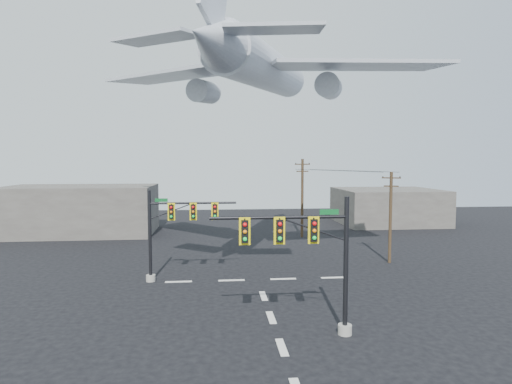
{
  "coord_description": "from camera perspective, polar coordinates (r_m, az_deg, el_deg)",
  "views": [
    {
      "loc": [
        -3.22,
        -20.11,
        9.12
      ],
      "look_at": [
        -0.79,
        5.0,
        7.28
      ],
      "focal_mm": 30.0,
      "sensor_mm": 36.0,
      "label": 1
    }
  ],
  "objects": [
    {
      "name": "airliner",
      "position": [
        37.66,
        1.21,
        15.99
      ],
      "size": [
        28.4,
        30.84,
        8.24
      ],
      "rotation": [
        0.0,
        -0.08,
        1.22
      ],
      "color": "silver"
    },
    {
      "name": "utility_pole_a",
      "position": [
        39.94,
        17.49,
        -3.0
      ],
      "size": [
        1.55,
        0.72,
        8.16
      ],
      "rotation": [
        0.0,
        0.0,
        -0.39
      ],
      "color": "#412D1C",
      "rests_on": "ground"
    },
    {
      "name": "signal_mast_near",
      "position": [
        22.41,
        7.55,
        -8.71
      ],
      "size": [
        7.41,
        0.8,
        7.29
      ],
      "color": "gray",
      "rests_on": "ground"
    },
    {
      "name": "signal_mast_far",
      "position": [
        32.97,
        -11.14,
        -4.98
      ],
      "size": [
        6.86,
        0.76,
        6.93
      ],
      "color": "gray",
      "rests_on": "ground"
    },
    {
      "name": "ground",
      "position": [
        22.32,
        3.47,
        -19.97
      ],
      "size": [
        120.0,
        120.0,
        0.0
      ],
      "primitive_type": "plane",
      "color": "black",
      "rests_on": "ground"
    },
    {
      "name": "lane_markings",
      "position": [
        27.22,
        1.65,
        -15.39
      ],
      "size": [
        14.0,
        21.2,
        0.01
      ],
      "color": "silver",
      "rests_on": "ground"
    },
    {
      "name": "power_lines",
      "position": [
        45.14,
        11.19,
        2.82
      ],
      "size": [
        6.79,
        13.53,
        0.03
      ],
      "color": "black"
    },
    {
      "name": "building_right",
      "position": [
        65.52,
        17.15,
        -1.82
      ],
      "size": [
        14.0,
        12.0,
        5.0
      ],
      "primitive_type": "cube",
      "color": "#625D57",
      "rests_on": "ground"
    },
    {
      "name": "building_left",
      "position": [
        57.93,
        -22.35,
        -2.21
      ],
      "size": [
        18.0,
        10.0,
        6.0
      ],
      "primitive_type": "cube",
      "color": "#625D57",
      "rests_on": "ground"
    },
    {
      "name": "utility_pole_b",
      "position": [
        51.22,
        6.18,
        -0.59
      ],
      "size": [
        1.89,
        0.43,
        9.36
      ],
      "rotation": [
        0.0,
        0.0,
        0.16
      ],
      "color": "#412D1C",
      "rests_on": "ground"
    }
  ]
}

